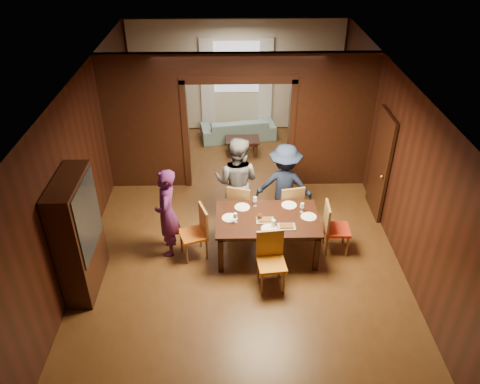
{
  "coord_description": "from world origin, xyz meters",
  "views": [
    {
      "loc": [
        -0.16,
        -7.24,
        5.47
      ],
      "look_at": [
        -0.01,
        -0.4,
        1.05
      ],
      "focal_mm": 35.0,
      "sensor_mm": 36.0,
      "label": 1
    }
  ],
  "objects_px": {
    "chair_right": "(337,228)",
    "chair_far_r": "(289,205)",
    "chair_left": "(193,233)",
    "person_purple": "(167,213)",
    "person_navy": "(284,185)",
    "dining_table": "(267,235)",
    "coffee_table": "(242,146)",
    "chair_near": "(272,262)",
    "person_grey": "(237,182)",
    "sofa": "(238,128)",
    "chair_far_l": "(241,205)",
    "hutch": "(78,235)"
  },
  "relations": [
    {
      "from": "chair_left",
      "to": "chair_right",
      "type": "xyz_separation_m",
      "value": [
        2.52,
        0.09,
        0.0
      ]
    },
    {
      "from": "person_grey",
      "to": "person_navy",
      "type": "xyz_separation_m",
      "value": [
        0.9,
        -0.01,
        -0.08
      ]
    },
    {
      "from": "dining_table",
      "to": "coffee_table",
      "type": "bearing_deg",
      "value": 95.05
    },
    {
      "from": "chair_right",
      "to": "chair_far_r",
      "type": "distance_m",
      "value": 1.07
    },
    {
      "from": "coffee_table",
      "to": "sofa",
      "type": "bearing_deg",
      "value": 95.95
    },
    {
      "from": "chair_near",
      "to": "hutch",
      "type": "distance_m",
      "value": 3.04
    },
    {
      "from": "person_purple",
      "to": "chair_right",
      "type": "distance_m",
      "value": 2.98
    },
    {
      "from": "person_grey",
      "to": "chair_far_l",
      "type": "relative_size",
      "value": 1.85
    },
    {
      "from": "person_grey",
      "to": "chair_left",
      "type": "xyz_separation_m",
      "value": [
        -0.77,
        -1.0,
        -0.41
      ]
    },
    {
      "from": "chair_far_l",
      "to": "hutch",
      "type": "distance_m",
      "value": 3.02
    },
    {
      "from": "person_navy",
      "to": "chair_far_l",
      "type": "height_order",
      "value": "person_navy"
    },
    {
      "from": "chair_left",
      "to": "person_purple",
      "type": "bearing_deg",
      "value": -126.34
    },
    {
      "from": "person_grey",
      "to": "coffee_table",
      "type": "bearing_deg",
      "value": -75.65
    },
    {
      "from": "person_navy",
      "to": "hutch",
      "type": "relative_size",
      "value": 0.82
    },
    {
      "from": "chair_near",
      "to": "hutch",
      "type": "relative_size",
      "value": 0.48
    },
    {
      "from": "sofa",
      "to": "chair_far_l",
      "type": "relative_size",
      "value": 1.96
    },
    {
      "from": "person_navy",
      "to": "chair_far_r",
      "type": "height_order",
      "value": "person_navy"
    },
    {
      "from": "chair_left",
      "to": "chair_near",
      "type": "relative_size",
      "value": 1.0
    },
    {
      "from": "person_grey",
      "to": "chair_far_r",
      "type": "relative_size",
      "value": 1.85
    },
    {
      "from": "person_purple",
      "to": "coffee_table",
      "type": "bearing_deg",
      "value": 157.92
    },
    {
      "from": "chair_left",
      "to": "chair_far_l",
      "type": "bearing_deg",
      "value": 115.08
    },
    {
      "from": "sofa",
      "to": "chair_right",
      "type": "distance_m",
      "value": 4.87
    },
    {
      "from": "dining_table",
      "to": "chair_right",
      "type": "distance_m",
      "value": 1.24
    },
    {
      "from": "person_navy",
      "to": "dining_table",
      "type": "height_order",
      "value": "person_navy"
    },
    {
      "from": "hutch",
      "to": "person_purple",
      "type": "bearing_deg",
      "value": 32.75
    },
    {
      "from": "chair_left",
      "to": "chair_far_r",
      "type": "relative_size",
      "value": 1.0
    },
    {
      "from": "chair_right",
      "to": "person_purple",
      "type": "bearing_deg",
      "value": 91.57
    },
    {
      "from": "chair_far_l",
      "to": "chair_near",
      "type": "distance_m",
      "value": 1.7
    },
    {
      "from": "chair_right",
      "to": "chair_far_r",
      "type": "height_order",
      "value": "same"
    },
    {
      "from": "coffee_table",
      "to": "chair_right",
      "type": "xyz_separation_m",
      "value": [
        1.57,
        -3.71,
        0.28
      ]
    },
    {
      "from": "dining_table",
      "to": "chair_near",
      "type": "height_order",
      "value": "chair_near"
    },
    {
      "from": "chair_left",
      "to": "chair_right",
      "type": "height_order",
      "value": "same"
    },
    {
      "from": "coffee_table",
      "to": "person_grey",
      "type": "bearing_deg",
      "value": -93.67
    },
    {
      "from": "sofa",
      "to": "chair_right",
      "type": "relative_size",
      "value": 1.96
    },
    {
      "from": "person_navy",
      "to": "chair_far_l",
      "type": "distance_m",
      "value": 0.89
    },
    {
      "from": "person_grey",
      "to": "chair_near",
      "type": "height_order",
      "value": "person_grey"
    },
    {
      "from": "chair_near",
      "to": "chair_left",
      "type": "bearing_deg",
      "value": 142.62
    },
    {
      "from": "coffee_table",
      "to": "chair_near",
      "type": "bearing_deg",
      "value": -85.69
    },
    {
      "from": "sofa",
      "to": "chair_left",
      "type": "distance_m",
      "value": 4.75
    },
    {
      "from": "hutch",
      "to": "dining_table",
      "type": "bearing_deg",
      "value": 13.59
    },
    {
      "from": "chair_far_l",
      "to": "chair_far_r",
      "type": "height_order",
      "value": "same"
    },
    {
      "from": "sofa",
      "to": "chair_far_r",
      "type": "bearing_deg",
      "value": 93.86
    },
    {
      "from": "dining_table",
      "to": "coffee_table",
      "type": "xyz_separation_m",
      "value": [
        -0.33,
        3.76,
        -0.18
      ]
    },
    {
      "from": "chair_right",
      "to": "chair_far_r",
      "type": "bearing_deg",
      "value": 48.71
    },
    {
      "from": "chair_left",
      "to": "dining_table",
      "type": "bearing_deg",
      "value": 71.99
    },
    {
      "from": "sofa",
      "to": "chair_far_l",
      "type": "height_order",
      "value": "chair_far_l"
    },
    {
      "from": "person_grey",
      "to": "coffee_table",
      "type": "relative_size",
      "value": 2.25
    },
    {
      "from": "coffee_table",
      "to": "chair_far_r",
      "type": "bearing_deg",
      "value": -75.04
    },
    {
      "from": "chair_right",
      "to": "chair_far_r",
      "type": "relative_size",
      "value": 1.0
    },
    {
      "from": "person_grey",
      "to": "chair_far_r",
      "type": "xyz_separation_m",
      "value": [
        0.97,
        -0.17,
        -0.41
      ]
    }
  ]
}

